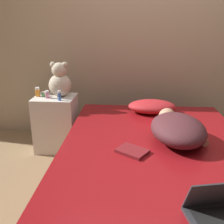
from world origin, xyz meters
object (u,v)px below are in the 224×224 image
at_px(bottle_blue, 59,96).
at_px(book, 132,151).
at_px(teddy_bear, 60,81).
at_px(bottle_pink, 47,94).
at_px(bottle_orange, 38,92).
at_px(person_lying, 177,128).
at_px(pillow, 152,107).
at_px(bottle_green, 44,94).
at_px(laptop, 219,209).

height_order(bottle_blue, book, bottle_blue).
xyz_separation_m(teddy_bear, bottle_pink, (-0.12, -0.09, -0.12)).
xyz_separation_m(bottle_orange, bottle_pink, (0.12, -0.06, -0.01)).
xyz_separation_m(person_lying, book, (-0.36, -0.24, -0.09)).
bearing_deg(bottle_blue, bottle_pink, 154.33).
height_order(person_lying, bottle_pink, bottle_pink).
height_order(pillow, bottle_green, bottle_green).
height_order(laptop, book, laptop).
height_order(laptop, bottle_pink, bottle_pink).
height_order(bottle_orange, book, bottle_orange).
distance_m(person_lying, laptop, 0.88).
bearing_deg(bottle_orange, person_lying, -26.95).
height_order(teddy_bear, bottle_blue, teddy_bear).
xyz_separation_m(person_lying, bottle_green, (-1.31, 0.70, 0.07)).
relative_size(bottle_orange, bottle_pink, 1.22).
relative_size(person_lying, book, 2.82).
xyz_separation_m(person_lying, bottle_orange, (-1.38, 0.70, 0.09)).
height_order(bottle_pink, bottle_blue, bottle_blue).
xyz_separation_m(laptop, bottle_pink, (-1.32, 1.52, 0.13)).
bearing_deg(teddy_bear, bottle_green, -168.55).
relative_size(teddy_bear, bottle_green, 6.46).
distance_m(pillow, teddy_bear, 1.01).
xyz_separation_m(person_lying, teddy_bear, (-1.14, 0.73, 0.20)).
bearing_deg(bottle_pink, bottle_blue, -25.67).
bearing_deg(bottle_green, book, -44.75).
distance_m(bottle_orange, bottle_pink, 0.14).
distance_m(pillow, bottle_blue, 0.96).
bearing_deg(bottle_pink, pillow, 0.94).
height_order(bottle_green, book, bottle_green).
distance_m(laptop, bottle_orange, 2.15).
bearing_deg(laptop, teddy_bear, 114.33).
bearing_deg(laptop, book, 111.28).
xyz_separation_m(person_lying, bottle_pink, (-1.26, 0.64, 0.08)).
bearing_deg(book, bottle_blue, 132.70).
bearing_deg(laptop, bottle_green, 118.61).
bearing_deg(bottle_blue, bottle_green, 147.04).
bearing_deg(pillow, laptop, -81.84).
bearing_deg(teddy_bear, bottle_orange, -173.00).
bearing_deg(person_lying, bottle_pink, 146.62).
bearing_deg(person_lying, bottle_green, 145.51).
distance_m(bottle_orange, book, 1.41).
bearing_deg(person_lying, pillow, 96.78).
relative_size(pillow, person_lying, 0.66).
distance_m(laptop, bottle_pink, 2.02).
relative_size(teddy_bear, bottle_blue, 3.64).
bearing_deg(bottle_green, teddy_bear, 11.45).
distance_m(person_lying, bottle_blue, 1.25).
relative_size(laptop, teddy_bear, 0.96).
bearing_deg(person_lying, teddy_bear, 140.84).
xyz_separation_m(laptop, bottle_blue, (-1.17, 1.44, 0.14)).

